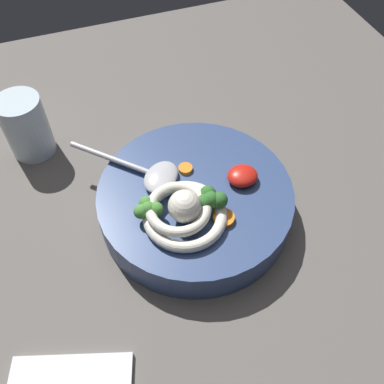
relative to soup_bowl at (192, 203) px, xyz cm
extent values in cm
cube|color=#5B5651|center=(-0.49, -1.03, -4.75)|extent=(106.84, 106.84, 4.17)
cylinder|color=#334775|center=(0.00, 0.00, -0.09)|extent=(27.40, 27.40, 5.17)
cylinder|color=olive|center=(0.00, 0.00, 0.12)|extent=(24.12, 24.12, 4.76)
torus|color=silver|center=(2.37, 3.84, 3.27)|extent=(11.12, 11.12, 1.53)
torus|color=silver|center=(3.09, 3.36, 4.49)|extent=(11.91, 11.91, 1.38)
sphere|color=silver|center=(2.37, 3.84, 5.26)|extent=(4.31, 4.31, 4.31)
ellipsoid|color=#B7B7BC|center=(3.38, -3.40, 3.30)|extent=(7.36, 7.35, 1.60)
cylinder|color=#B7B7BC|center=(8.67, -8.71, 3.30)|extent=(11.15, 11.19, 0.80)
ellipsoid|color=red|center=(-7.33, 0.42, 3.48)|extent=(4.34, 3.91, 1.95)
cylinder|color=#7A9E60|center=(-1.29, 3.67, 3.11)|extent=(1.13, 1.13, 1.21)
sphere|color=#2D6628|center=(-1.29, 3.67, 4.82)|extent=(2.22, 2.22, 2.22)
sphere|color=#2D6628|center=(-0.18, 3.67, 4.62)|extent=(2.22, 2.22, 2.22)
sphere|color=#2D6628|center=(-2.30, 4.08, 4.72)|extent=(2.22, 2.22, 2.22)
sphere|color=#2D6628|center=(-1.29, 2.56, 4.66)|extent=(2.22, 2.22, 2.22)
cylinder|color=#7A9E60|center=(6.73, 2.11, 3.03)|extent=(1.00, 1.00, 1.07)
sphere|color=#478938|center=(6.73, 2.11, 4.55)|extent=(1.96, 1.96, 1.96)
sphere|color=#478938|center=(7.71, 2.11, 4.37)|extent=(1.96, 1.96, 1.96)
sphere|color=#478938|center=(5.84, 2.47, 4.46)|extent=(1.96, 1.96, 1.96)
sphere|color=#478938|center=(6.73, 1.14, 4.40)|extent=(1.96, 1.96, 1.96)
cylinder|color=orange|center=(-2.34, 5.75, 2.85)|extent=(2.85, 2.85, 0.71)
cylinder|color=orange|center=(-0.18, -4.10, 2.78)|extent=(2.03, 2.03, 0.56)
cylinder|color=silver|center=(20.05, -21.13, 2.46)|extent=(6.95, 6.95, 10.25)
camera|label=1|loc=(12.31, 34.07, 49.39)|focal=40.19mm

